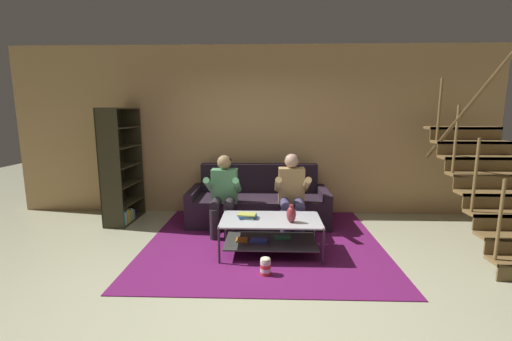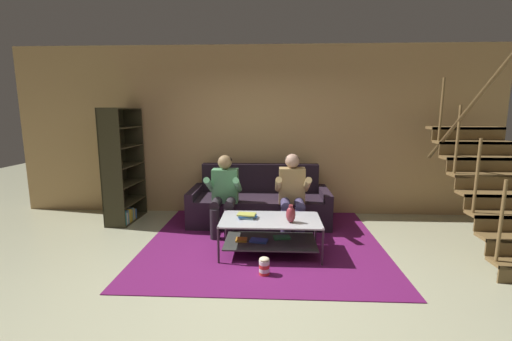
{
  "view_description": "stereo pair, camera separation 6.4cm",
  "coord_description": "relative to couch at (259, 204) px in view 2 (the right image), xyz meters",
  "views": [
    {
      "loc": [
        0.23,
        -3.55,
        1.8
      ],
      "look_at": [
        0.08,
        0.88,
        1.03
      ],
      "focal_mm": 24.0,
      "sensor_mm": 36.0,
      "label": 1
    },
    {
      "loc": [
        0.29,
        -3.55,
        1.8
      ],
      "look_at": [
        0.08,
        0.88,
        1.03
      ],
      "focal_mm": 24.0,
      "sensor_mm": 36.0,
      "label": 2
    }
  ],
  "objects": [
    {
      "name": "ground",
      "position": [
        -0.09,
        -1.86,
        -0.3
      ],
      "size": [
        16.8,
        16.8,
        0.0
      ],
      "primitive_type": "plane",
      "color": "#ABAB89"
    },
    {
      "name": "back_partition",
      "position": [
        -0.09,
        0.6,
        1.15
      ],
      "size": [
        8.4,
        0.12,
        2.9
      ],
      "primitive_type": "cube",
      "color": "tan",
      "rests_on": "ground"
    },
    {
      "name": "staircase_run",
      "position": [
        3.09,
        -0.95,
        0.59
      ],
      "size": [
        1.06,
        2.03,
        2.49
      ],
      "color": "brown",
      "rests_on": "ground"
    },
    {
      "name": "couch",
      "position": [
        0.0,
        0.0,
        0.0
      ],
      "size": [
        2.22,
        0.9,
        0.92
      ],
      "color": "black",
      "rests_on": "ground"
    },
    {
      "name": "person_seated_left",
      "position": [
        -0.5,
        -0.54,
        0.34
      ],
      "size": [
        0.5,
        0.58,
        1.16
      ],
      "color": "#252025",
      "rests_on": "ground"
    },
    {
      "name": "person_seated_right",
      "position": [
        0.5,
        -0.54,
        0.35
      ],
      "size": [
        0.5,
        0.58,
        1.18
      ],
      "color": "#3C3557",
      "rests_on": "ground"
    },
    {
      "name": "coffee_table",
      "position": [
        0.18,
        -1.26,
        0.0
      ],
      "size": [
        1.25,
        0.7,
        0.46
      ],
      "color": "#B8B8BE",
      "rests_on": "ground"
    },
    {
      "name": "area_rug",
      "position": [
        0.09,
        -0.76,
        -0.3
      ],
      "size": [
        3.17,
        3.21,
        0.01
      ],
      "color": "#611650",
      "rests_on": "ground"
    },
    {
      "name": "vase",
      "position": [
        0.43,
        -1.39,
        0.26
      ],
      "size": [
        0.12,
        0.12,
        0.22
      ],
      "color": "maroon",
      "rests_on": "coffee_table"
    },
    {
      "name": "book_stack",
      "position": [
        -0.11,
        -1.24,
        0.19
      ],
      "size": [
        0.26,
        0.19,
        0.06
      ],
      "color": "#76A0B8",
      "rests_on": "coffee_table"
    },
    {
      "name": "bookshelf",
      "position": [
        -2.27,
        -0.02,
        0.49
      ],
      "size": [
        0.38,
        0.87,
        1.85
      ],
      "color": "#2E2A19",
      "rests_on": "ground"
    },
    {
      "name": "popcorn_tub",
      "position": [
        0.12,
        -1.86,
        -0.2
      ],
      "size": [
        0.12,
        0.12,
        0.21
      ],
      "color": "red",
      "rests_on": "ground"
    }
  ]
}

